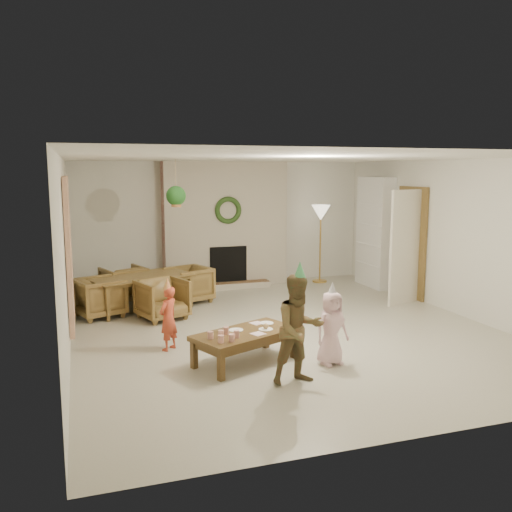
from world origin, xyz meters
name	(u,v)px	position (x,y,z in m)	size (l,w,h in m)	color
floor	(284,329)	(0.00, 0.00, 0.00)	(7.00, 7.00, 0.00)	#B7B29E
ceiling	(285,158)	(0.00, 0.00, 2.50)	(7.00, 7.00, 0.00)	white
wall_back	(223,223)	(0.00, 3.50, 1.25)	(7.00, 7.00, 0.00)	silver
wall_front	(433,299)	(0.00, -3.50, 1.25)	(7.00, 7.00, 0.00)	silver
wall_left	(65,255)	(-3.00, 0.00, 1.25)	(7.00, 7.00, 0.00)	silver
wall_right	(457,238)	(3.00, 0.00, 1.25)	(7.00, 7.00, 0.00)	silver
fireplace_mass	(225,224)	(0.00, 3.30, 1.25)	(2.50, 0.40, 2.50)	maroon
fireplace_hearth	(230,286)	(0.00, 2.95, 0.06)	(1.60, 0.30, 0.12)	#5A3518
fireplace_firebox	(228,265)	(0.00, 3.12, 0.45)	(0.75, 0.12, 0.75)	black
fireplace_wreath	(228,210)	(0.00, 3.07, 1.55)	(0.54, 0.54, 0.10)	#203E17
floor_lamp_base	(320,281)	(1.97, 3.00, 0.02)	(0.30, 0.30, 0.03)	gold
floor_lamp_post	(320,246)	(1.97, 3.00, 0.76)	(0.03, 0.03, 1.46)	gold
floor_lamp_shade	(321,213)	(1.97, 3.00, 1.46)	(0.39, 0.39, 0.32)	beige
bookshelf_carcass	(375,232)	(2.84, 2.30, 1.10)	(0.30, 1.00, 2.20)	white
bookshelf_shelf_a	(373,264)	(2.82, 2.30, 0.45)	(0.30, 0.92, 0.03)	white
bookshelf_shelf_b	(374,244)	(2.82, 2.30, 0.85)	(0.30, 0.92, 0.03)	white
bookshelf_shelf_c	(374,225)	(2.82, 2.30, 1.25)	(0.30, 0.92, 0.03)	white
bookshelf_shelf_d	(375,205)	(2.82, 2.30, 1.65)	(0.30, 0.92, 0.03)	white
books_row_lower	(376,258)	(2.80, 2.15, 0.59)	(0.20, 0.40, 0.24)	#AE3220
books_row_mid	(372,237)	(2.80, 2.35, 0.99)	(0.20, 0.44, 0.24)	#295B97
books_row_upper	(376,219)	(2.80, 2.20, 1.38)	(0.20, 0.36, 0.22)	gold
door_frame	(411,243)	(2.96, 1.20, 1.02)	(0.05, 0.86, 2.04)	brown
door_leaf	(405,247)	(2.58, 0.82, 1.00)	(0.05, 0.80, 2.00)	beige
curtain_panel	(69,253)	(-2.96, 0.20, 1.25)	(0.06, 1.20, 2.00)	beige
dining_table	(142,293)	(-1.86, 1.79, 0.29)	(1.65, 0.92, 0.58)	brown
dining_chair_near	(162,299)	(-1.62, 1.11, 0.32)	(0.68, 0.70, 0.64)	brown
dining_chair_far	(124,284)	(-2.10, 2.48, 0.32)	(0.68, 0.70, 0.64)	brown
dining_chair_left	(100,297)	(-2.55, 1.55, 0.32)	(0.68, 0.70, 0.64)	brown
dining_chair_right	(189,284)	(-1.00, 2.09, 0.32)	(0.68, 0.70, 0.64)	brown
hanging_plant_cord	(176,181)	(-1.30, 1.50, 2.15)	(0.01, 0.01, 0.70)	tan
hanging_plant_pot	(176,203)	(-1.30, 1.50, 1.80)	(0.16, 0.16, 0.12)	#A96A36
hanging_plant_foliage	(176,196)	(-1.30, 1.50, 1.92)	(0.32, 0.32, 0.32)	#1A4F1B
coffee_table_top	(245,334)	(-0.96, -1.20, 0.36)	(1.28, 0.64, 0.06)	brown
coffee_table_apron	(245,339)	(-0.96, -1.20, 0.29)	(1.18, 0.54, 0.08)	brown
coffee_leg_fl	(221,366)	(-1.39, -1.67, 0.17)	(0.07, 0.07, 0.33)	brown
coffee_leg_fr	(294,345)	(-0.33, -1.21, 0.17)	(0.07, 0.07, 0.33)	brown
coffee_leg_bl	(194,355)	(-1.60, -1.19, 0.17)	(0.07, 0.07, 0.33)	brown
coffee_leg_br	(266,335)	(-0.53, -0.73, 0.17)	(0.07, 0.07, 0.33)	brown
cup_a	(221,339)	(-1.35, -1.53, 0.44)	(0.07, 0.07, 0.09)	white
cup_b	(210,335)	(-1.43, -1.35, 0.44)	(0.07, 0.07, 0.09)	white
cup_c	(232,338)	(-1.23, -1.53, 0.44)	(0.07, 0.07, 0.09)	white
cup_d	(221,334)	(-1.30, -1.35, 0.44)	(0.07, 0.07, 0.09)	white
cup_e	(237,334)	(-1.13, -1.40, 0.44)	(0.07, 0.07, 0.09)	white
cup_f	(226,330)	(-1.21, -1.22, 0.44)	(0.07, 0.07, 0.09)	white
plate_a	(236,330)	(-1.05, -1.11, 0.40)	(0.18, 0.18, 0.01)	white
plate_b	(266,329)	(-0.70, -1.19, 0.40)	(0.18, 0.18, 0.01)	white
plate_c	(267,323)	(-0.60, -0.94, 0.40)	(0.18, 0.18, 0.01)	white
food_scoop	(266,326)	(-0.70, -1.19, 0.43)	(0.07, 0.07, 0.07)	tan
napkin_left	(258,334)	(-0.85, -1.34, 0.40)	(0.15, 0.15, 0.01)	#E7AAB9
napkin_right	(257,323)	(-0.72, -0.90, 0.40)	(0.15, 0.15, 0.01)	#E7AAB9
child_red	(168,318)	(-1.77, -0.42, 0.42)	(0.31, 0.20, 0.85)	#C14329
party_hat_red	(167,284)	(-1.77, -0.42, 0.88)	(0.12, 0.12, 0.16)	gold
child_plaid	(299,329)	(-0.59, -1.99, 0.61)	(0.59, 0.46, 1.22)	brown
party_hat_plaid	(300,270)	(-0.59, -1.99, 1.26)	(0.14, 0.14, 0.20)	#4AAD66
child_pink	(332,328)	(0.01, -1.56, 0.45)	(0.44, 0.29, 0.90)	#F4C3CE
party_hat_pink	(332,289)	(0.01, -1.56, 0.93)	(0.12, 0.12, 0.16)	#BAB9C0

